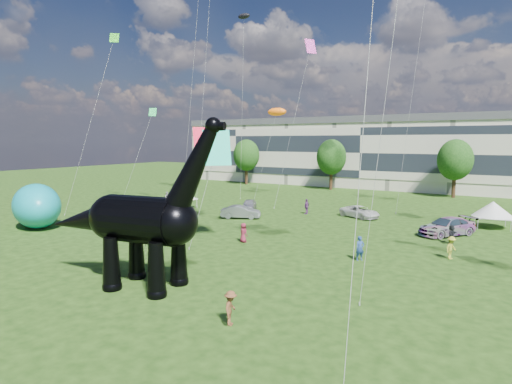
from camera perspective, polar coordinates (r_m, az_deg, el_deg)
The scene contains 14 objects.
ground at distance 26.25m, azimuth -10.89°, elevation -12.61°, with size 220.00×220.00×0.00m, color #16330C.
terrace_row at distance 83.83m, azimuth 14.90°, elevation 4.81°, with size 78.00×11.00×12.00m, color beige.
tree_far_left at distance 85.18m, azimuth -1.30°, elevation 5.26°, with size 5.20×5.20×9.44m.
tree_mid_left at distance 76.71m, azimuth 10.02°, elevation 4.98°, with size 5.20×5.20×9.44m.
tree_mid_right at distance 71.57m, azimuth 25.05°, elevation 4.31°, with size 5.20×5.20×9.44m.
dinosaur_sculpture at distance 26.37m, azimuth -15.63°, elevation -3.88°, with size 12.69×4.36×10.33m.
car_silver at distance 53.85m, azimuth -0.93°, elevation -1.69°, with size 1.59×3.94×1.34m, color silver.
car_grey at distance 48.05m, azimuth -2.05°, elevation -2.68°, with size 1.54×4.41×1.45m, color gray.
car_white at distance 49.82m, azimuth 13.67°, elevation -2.60°, with size 2.20×4.78×1.33m, color silver.
car_dark at distance 43.17m, azimuth 24.10°, elevation -4.23°, with size 2.32×5.72×1.66m, color #595960.
gazebo_near at distance 48.73m, azimuth 29.03°, elevation -2.03°, with size 4.52×4.52×2.68m.
gazebo_left at distance 55.63m, azimuth -10.05°, elevation -0.17°, with size 4.14×4.14×2.81m.
inflatable_teal at distance 47.96m, azimuth -27.20°, elevation -1.66°, with size 7.09×4.43×4.43m, color #0E99A9.
visitors at distance 39.25m, azimuth 4.00°, elevation -4.69°, with size 38.59×31.06×1.83m.
Camera 1 is at (17.06, -17.96, 8.71)m, focal length 30.00 mm.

